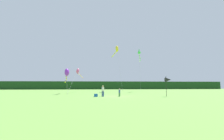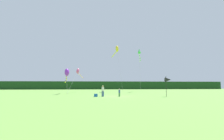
{
  "view_description": "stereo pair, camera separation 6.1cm",
  "coord_description": "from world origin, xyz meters",
  "px_view_note": "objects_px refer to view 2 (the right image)",
  "views": [
    {
      "loc": [
        -3.14,
        -24.36,
        1.69
      ],
      "look_at": [
        0.0,
        6.0,
        4.61
      ],
      "focal_mm": 25.7,
      "sensor_mm": 36.0,
      "label": 1
    },
    {
      "loc": [
        -3.08,
        -24.36,
        1.69
      ],
      "look_at": [
        0.0,
        6.0,
        4.61
      ],
      "focal_mm": 25.7,
      "sensor_mm": 36.0,
      "label": 2
    }
  ],
  "objects_px": {
    "cooler_box": "(96,95)",
    "kite_yellow": "(117,50)",
    "kite_green": "(139,53)",
    "person_child": "(119,92)",
    "kite_purple": "(67,73)",
    "person_adult": "(103,90)",
    "kite_rainbow": "(79,72)",
    "banner_flag_pole": "(168,80)"
  },
  "relations": [
    {
      "from": "person_child",
      "to": "cooler_box",
      "type": "distance_m",
      "value": 3.57
    },
    {
      "from": "kite_green",
      "to": "person_child",
      "type": "bearing_deg",
      "value": -115.15
    },
    {
      "from": "kite_purple",
      "to": "kite_green",
      "type": "height_order",
      "value": "kite_green"
    },
    {
      "from": "kite_green",
      "to": "kite_rainbow",
      "type": "xyz_separation_m",
      "value": [
        -15.55,
        -3.14,
        -5.61
      ]
    },
    {
      "from": "kite_yellow",
      "to": "kite_green",
      "type": "distance_m",
      "value": 6.11
    },
    {
      "from": "banner_flag_pole",
      "to": "kite_purple",
      "type": "distance_m",
      "value": 18.87
    },
    {
      "from": "cooler_box",
      "to": "kite_purple",
      "type": "xyz_separation_m",
      "value": [
        -5.72,
        8.06,
        3.84
      ]
    },
    {
      "from": "kite_yellow",
      "to": "kite_rainbow",
      "type": "relative_size",
      "value": 1.47
    },
    {
      "from": "cooler_box",
      "to": "banner_flag_pole",
      "type": "bearing_deg",
      "value": -2.75
    },
    {
      "from": "person_child",
      "to": "cooler_box",
      "type": "height_order",
      "value": "person_child"
    },
    {
      "from": "person_child",
      "to": "kite_yellow",
      "type": "relative_size",
      "value": 0.1
    },
    {
      "from": "person_adult",
      "to": "kite_purple",
      "type": "height_order",
      "value": "kite_purple"
    },
    {
      "from": "banner_flag_pole",
      "to": "kite_purple",
      "type": "relative_size",
      "value": 0.48
    },
    {
      "from": "person_adult",
      "to": "kite_rainbow",
      "type": "xyz_separation_m",
      "value": [
        -5.11,
        13.61,
        3.84
      ]
    },
    {
      "from": "person_child",
      "to": "kite_purple",
      "type": "distance_m",
      "value": 12.71
    },
    {
      "from": "banner_flag_pole",
      "to": "kite_green",
      "type": "distance_m",
      "value": 19.17
    },
    {
      "from": "banner_flag_pole",
      "to": "kite_green",
      "type": "xyz_separation_m",
      "value": [
        0.47,
        17.49,
        7.85
      ]
    },
    {
      "from": "kite_purple",
      "to": "cooler_box",
      "type": "bearing_deg",
      "value": -54.66
    },
    {
      "from": "banner_flag_pole",
      "to": "kite_purple",
      "type": "height_order",
      "value": "kite_purple"
    },
    {
      "from": "person_adult",
      "to": "kite_purple",
      "type": "relative_size",
      "value": 0.26
    },
    {
      "from": "person_adult",
      "to": "kite_purple",
      "type": "bearing_deg",
      "value": 130.75
    },
    {
      "from": "cooler_box",
      "to": "banner_flag_pole",
      "type": "height_order",
      "value": "banner_flag_pole"
    },
    {
      "from": "kite_green",
      "to": "person_adult",
      "type": "bearing_deg",
      "value": -121.93
    },
    {
      "from": "kite_purple",
      "to": "kite_green",
      "type": "distance_m",
      "value": 20.37
    },
    {
      "from": "person_adult",
      "to": "kite_green",
      "type": "distance_m",
      "value": 21.88
    },
    {
      "from": "person_adult",
      "to": "kite_yellow",
      "type": "distance_m",
      "value": 20.71
    },
    {
      "from": "person_child",
      "to": "banner_flag_pole",
      "type": "height_order",
      "value": "banner_flag_pole"
    },
    {
      "from": "banner_flag_pole",
      "to": "person_child",
      "type": "bearing_deg",
      "value": 175.72
    },
    {
      "from": "kite_purple",
      "to": "kite_rainbow",
      "type": "distance_m",
      "value": 6.03
    },
    {
      "from": "kite_purple",
      "to": "kite_rainbow",
      "type": "height_order",
      "value": "kite_rainbow"
    },
    {
      "from": "cooler_box",
      "to": "person_child",
      "type": "bearing_deg",
      "value": 0.5
    },
    {
      "from": "banner_flag_pole",
      "to": "kite_green",
      "type": "bearing_deg",
      "value": 88.47
    },
    {
      "from": "banner_flag_pole",
      "to": "kite_yellow",
      "type": "height_order",
      "value": "kite_yellow"
    },
    {
      "from": "person_adult",
      "to": "kite_green",
      "type": "relative_size",
      "value": 0.14
    },
    {
      "from": "person_child",
      "to": "kite_rainbow",
      "type": "distance_m",
      "value": 16.27
    },
    {
      "from": "person_adult",
      "to": "cooler_box",
      "type": "relative_size",
      "value": 3.08
    },
    {
      "from": "person_child",
      "to": "kite_green",
      "type": "xyz_separation_m",
      "value": [
        7.95,
        16.93,
        9.72
      ]
    },
    {
      "from": "banner_flag_pole",
      "to": "cooler_box",
      "type": "bearing_deg",
      "value": 177.25
    },
    {
      "from": "cooler_box",
      "to": "kite_green",
      "type": "xyz_separation_m",
      "value": [
        11.49,
        16.96,
        10.16
      ]
    },
    {
      "from": "cooler_box",
      "to": "kite_yellow",
      "type": "height_order",
      "value": "kite_yellow"
    },
    {
      "from": "cooler_box",
      "to": "person_adult",
      "type": "bearing_deg",
      "value": 11.31
    },
    {
      "from": "cooler_box",
      "to": "kite_rainbow",
      "type": "bearing_deg",
      "value": 106.37
    }
  ]
}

